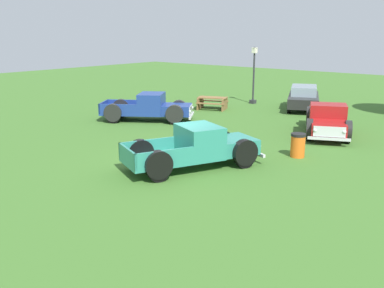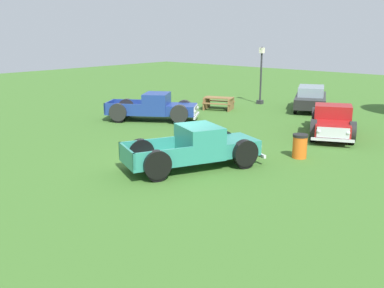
{
  "view_description": "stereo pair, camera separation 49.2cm",
  "coord_description": "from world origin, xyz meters",
  "px_view_note": "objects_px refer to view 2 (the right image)",
  "views": [
    {
      "loc": [
        10.47,
        -12.03,
        4.85
      ],
      "look_at": [
        0.79,
        -0.22,
        0.9
      ],
      "focal_mm": 41.08,
      "sensor_mm": 36.0,
      "label": 1
    },
    {
      "loc": [
        10.85,
        -11.71,
        4.85
      ],
      "look_at": [
        0.79,
        -0.22,
        0.9
      ],
      "focal_mm": 41.08,
      "sensor_mm": 36.0,
      "label": 2
    }
  ],
  "objects_px": {
    "pickup_truck_behind_left": "(158,108)",
    "pickup_truck_behind_right": "(332,122)",
    "lamp_post_near": "(261,74)",
    "picnic_table": "(219,102)",
    "trash_can": "(300,146)",
    "pickup_truck_foreground": "(201,147)",
    "sedan_distant_b": "(311,98)"
  },
  "relations": [
    {
      "from": "pickup_truck_foreground",
      "to": "lamp_post_near",
      "type": "distance_m",
      "value": 15.02
    },
    {
      "from": "pickup_truck_foreground",
      "to": "lamp_post_near",
      "type": "height_order",
      "value": "lamp_post_near"
    },
    {
      "from": "pickup_truck_foreground",
      "to": "trash_can",
      "type": "xyz_separation_m",
      "value": [
        2.16,
        3.43,
        -0.26
      ]
    },
    {
      "from": "pickup_truck_behind_right",
      "to": "picnic_table",
      "type": "relative_size",
      "value": 2.33
    },
    {
      "from": "lamp_post_near",
      "to": "picnic_table",
      "type": "xyz_separation_m",
      "value": [
        -0.78,
        -3.61,
        -1.52
      ]
    },
    {
      "from": "pickup_truck_behind_right",
      "to": "trash_can",
      "type": "height_order",
      "value": "pickup_truck_behind_right"
    },
    {
      "from": "pickup_truck_behind_left",
      "to": "lamp_post_near",
      "type": "height_order",
      "value": "lamp_post_near"
    },
    {
      "from": "pickup_truck_behind_left",
      "to": "picnic_table",
      "type": "relative_size",
      "value": 2.32
    },
    {
      "from": "pickup_truck_behind_left",
      "to": "pickup_truck_behind_right",
      "type": "distance_m",
      "value": 9.27
    },
    {
      "from": "trash_can",
      "to": "pickup_truck_behind_right",
      "type": "bearing_deg",
      "value": 97.78
    },
    {
      "from": "sedan_distant_b",
      "to": "picnic_table",
      "type": "bearing_deg",
      "value": -140.93
    },
    {
      "from": "pickup_truck_behind_right",
      "to": "lamp_post_near",
      "type": "relative_size",
      "value": 1.35
    },
    {
      "from": "sedan_distant_b",
      "to": "pickup_truck_behind_right",
      "type": "bearing_deg",
      "value": -55.66
    },
    {
      "from": "pickup_truck_foreground",
      "to": "sedan_distant_b",
      "type": "distance_m",
      "value": 13.87
    },
    {
      "from": "pickup_truck_behind_left",
      "to": "pickup_truck_behind_right",
      "type": "bearing_deg",
      "value": 17.08
    },
    {
      "from": "pickup_truck_behind_left",
      "to": "picnic_table",
      "type": "xyz_separation_m",
      "value": [
        0.32,
        5.06,
        -0.24
      ]
    },
    {
      "from": "lamp_post_near",
      "to": "trash_can",
      "type": "bearing_deg",
      "value": -50.66
    },
    {
      "from": "pickup_truck_behind_right",
      "to": "trash_can",
      "type": "distance_m",
      "value": 4.29
    },
    {
      "from": "lamp_post_near",
      "to": "picnic_table",
      "type": "distance_m",
      "value": 3.99
    },
    {
      "from": "pickup_truck_behind_left",
      "to": "picnic_table",
      "type": "height_order",
      "value": "pickup_truck_behind_left"
    },
    {
      "from": "pickup_truck_foreground",
      "to": "pickup_truck_behind_right",
      "type": "height_order",
      "value": "pickup_truck_foreground"
    },
    {
      "from": "pickup_truck_behind_left",
      "to": "sedan_distant_b",
      "type": "relative_size",
      "value": 1.08
    },
    {
      "from": "pickup_truck_foreground",
      "to": "trash_can",
      "type": "distance_m",
      "value": 4.07
    },
    {
      "from": "pickup_truck_foreground",
      "to": "picnic_table",
      "type": "height_order",
      "value": "pickup_truck_foreground"
    },
    {
      "from": "trash_can",
      "to": "pickup_truck_foreground",
      "type": "bearing_deg",
      "value": -122.18
    },
    {
      "from": "pickup_truck_behind_left",
      "to": "lamp_post_near",
      "type": "xyz_separation_m",
      "value": [
        1.1,
        8.66,
        1.28
      ]
    },
    {
      "from": "pickup_truck_behind_left",
      "to": "sedan_distant_b",
      "type": "bearing_deg",
      "value": 61.13
    },
    {
      "from": "pickup_truck_behind_right",
      "to": "trash_can",
      "type": "relative_size",
      "value": 5.46
    },
    {
      "from": "pickup_truck_foreground",
      "to": "sedan_distant_b",
      "type": "bearing_deg",
      "value": 100.36
    },
    {
      "from": "sedan_distant_b",
      "to": "lamp_post_near",
      "type": "height_order",
      "value": "lamp_post_near"
    },
    {
      "from": "pickup_truck_foreground",
      "to": "lamp_post_near",
      "type": "xyz_separation_m",
      "value": [
        -6.19,
        13.62,
        1.27
      ]
    },
    {
      "from": "pickup_truck_behind_left",
      "to": "trash_can",
      "type": "height_order",
      "value": "pickup_truck_behind_left"
    }
  ]
}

